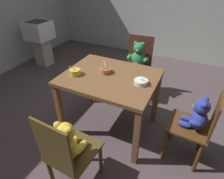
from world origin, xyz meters
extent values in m
cube|color=#504143|center=(0.00, 0.00, -0.02)|extent=(5.20, 5.20, 0.04)
cube|color=brown|center=(0.00, 0.00, 0.74)|extent=(1.02, 0.81, 0.04)
cube|color=brown|center=(-0.47, -0.37, 0.36)|extent=(0.06, 0.06, 0.72)
cube|color=brown|center=(0.47, -0.37, 0.36)|extent=(0.06, 0.06, 0.72)
cube|color=brown|center=(-0.47, 0.37, 0.36)|extent=(0.06, 0.06, 0.72)
cube|color=brown|center=(0.47, 0.37, 0.36)|extent=(0.06, 0.06, 0.72)
cube|color=#4F2F15|center=(0.90, -0.04, 0.43)|extent=(0.41, 0.39, 0.02)
cube|color=#4F2F15|center=(1.08, -0.05, 0.63)|extent=(0.04, 0.34, 0.39)
cylinder|color=#4F2F15|center=(0.74, 0.12, 0.21)|extent=(0.04, 0.04, 0.42)
cylinder|color=#4F2F15|center=(0.72, -0.19, 0.21)|extent=(0.04, 0.04, 0.42)
cylinder|color=#4F2F15|center=(1.07, 0.10, 0.21)|extent=(0.04, 0.04, 0.42)
cylinder|color=#4F2F15|center=(1.05, -0.21, 0.21)|extent=(0.04, 0.04, 0.42)
ellipsoid|color=#2E378F|center=(0.96, -0.05, 0.54)|extent=(0.16, 0.19, 0.20)
ellipsoid|color=#C7C18C|center=(0.92, -0.04, 0.53)|extent=(0.06, 0.10, 0.12)
sphere|color=#2E378F|center=(0.95, -0.05, 0.70)|extent=(0.14, 0.14, 0.14)
ellipsoid|color=#C7C18C|center=(0.90, -0.04, 0.69)|extent=(0.05, 0.06, 0.04)
sphere|color=#2E378F|center=(0.97, 0.00, 0.75)|extent=(0.05, 0.05, 0.05)
sphere|color=#2E378F|center=(0.96, -0.10, 0.75)|extent=(0.05, 0.05, 0.05)
ellipsoid|color=#2E378F|center=(0.95, 0.05, 0.57)|extent=(0.12, 0.06, 0.06)
ellipsoid|color=#2E378F|center=(0.94, -0.14, 0.57)|extent=(0.12, 0.06, 0.06)
ellipsoid|color=#2E378F|center=(0.86, 0.01, 0.47)|extent=(0.14, 0.07, 0.06)
ellipsoid|color=#2E378F|center=(0.86, -0.09, 0.47)|extent=(0.14, 0.07, 0.06)
cube|color=#572A1F|center=(0.04, 0.79, 0.43)|extent=(0.42, 0.39, 0.02)
cube|color=#572A1F|center=(0.03, 0.97, 0.68)|extent=(0.37, 0.04, 0.49)
cylinder|color=#572A1F|center=(-0.12, 0.63, 0.21)|extent=(0.04, 0.04, 0.42)
cylinder|color=#572A1F|center=(0.22, 0.65, 0.21)|extent=(0.04, 0.04, 0.42)
cylinder|color=#572A1F|center=(-0.14, 0.94, 0.21)|extent=(0.04, 0.04, 0.42)
cylinder|color=#572A1F|center=(0.20, 0.96, 0.21)|extent=(0.04, 0.04, 0.42)
cube|color=tan|center=(0.04, 0.79, 0.46)|extent=(0.38, 0.36, 0.04)
ellipsoid|color=#337C47|center=(0.03, 0.86, 0.60)|extent=(0.23, 0.20, 0.25)
ellipsoid|color=#CABC90|center=(0.04, 0.80, 0.59)|extent=(0.12, 0.07, 0.15)
sphere|color=#337C47|center=(0.03, 0.85, 0.78)|extent=(0.15, 0.15, 0.15)
ellipsoid|color=#CABC90|center=(0.04, 0.79, 0.77)|extent=(0.06, 0.06, 0.05)
sphere|color=#337C47|center=(-0.02, 0.86, 0.84)|extent=(0.06, 0.06, 0.06)
sphere|color=#337C47|center=(0.09, 0.86, 0.84)|extent=(0.06, 0.06, 0.06)
ellipsoid|color=#337C47|center=(-0.09, 0.82, 0.63)|extent=(0.08, 0.15, 0.07)
ellipsoid|color=#337C47|center=(0.16, 0.84, 0.63)|extent=(0.08, 0.15, 0.07)
ellipsoid|color=#337C47|center=(-0.02, 0.73, 0.51)|extent=(0.09, 0.17, 0.08)
ellipsoid|color=#337C47|center=(0.10, 0.73, 0.51)|extent=(0.09, 0.17, 0.08)
cube|color=#503C1A|center=(0.05, -0.79, 0.43)|extent=(0.39, 0.42, 0.02)
cube|color=#503C1A|center=(0.04, -0.99, 0.67)|extent=(0.34, 0.04, 0.46)
cylinder|color=#503C1A|center=(0.21, -0.63, 0.21)|extent=(0.04, 0.04, 0.42)
cylinder|color=#503C1A|center=(-0.10, -0.61, 0.21)|extent=(0.04, 0.04, 0.42)
cylinder|color=#503C1A|center=(-0.11, -0.96, 0.21)|extent=(0.04, 0.04, 0.42)
ellipsoid|color=yellow|center=(0.04, -0.87, 0.55)|extent=(0.20, 0.17, 0.22)
ellipsoid|color=beige|center=(0.05, -0.81, 0.54)|extent=(0.11, 0.06, 0.13)
sphere|color=yellow|center=(0.04, -0.86, 0.72)|extent=(0.15, 0.15, 0.15)
ellipsoid|color=beige|center=(0.05, -0.80, 0.71)|extent=(0.06, 0.06, 0.05)
sphere|color=yellow|center=(0.10, -0.87, 0.78)|extent=(0.06, 0.06, 0.06)
sphere|color=yellow|center=(-0.01, -0.86, 0.78)|extent=(0.06, 0.06, 0.06)
ellipsoid|color=yellow|center=(0.15, -0.85, 0.58)|extent=(0.07, 0.13, 0.06)
ellipsoid|color=yellow|center=(-0.06, -0.83, 0.58)|extent=(0.07, 0.13, 0.06)
ellipsoid|color=yellow|center=(0.10, -0.75, 0.47)|extent=(0.08, 0.15, 0.07)
ellipsoid|color=yellow|center=(0.00, -0.75, 0.47)|extent=(0.08, 0.15, 0.07)
cylinder|color=#B46D47|center=(-0.07, 0.04, 0.78)|extent=(0.13, 0.13, 0.05)
cylinder|color=#B46D47|center=(-0.07, 0.04, 0.76)|extent=(0.07, 0.07, 0.01)
cylinder|color=beige|center=(-0.07, 0.04, 0.81)|extent=(0.11, 0.11, 0.01)
cylinder|color=#BCBCC1|center=(-0.09, 0.06, 0.84)|extent=(0.07, 0.07, 0.07)
ellipsoid|color=#BCBCC1|center=(-0.07, 0.03, 0.80)|extent=(0.04, 0.04, 0.01)
cylinder|color=silver|center=(0.36, -0.01, 0.78)|extent=(0.14, 0.14, 0.05)
cylinder|color=silver|center=(0.36, -0.01, 0.76)|extent=(0.08, 0.08, 0.01)
cylinder|color=beige|center=(0.36, -0.01, 0.80)|extent=(0.12, 0.12, 0.01)
cylinder|color=#BCBCC1|center=(0.38, -0.03, 0.84)|extent=(0.07, 0.08, 0.07)
ellipsoid|color=#BCBCC1|center=(0.35, 0.00, 0.80)|extent=(0.04, 0.04, 0.01)
cylinder|color=gold|center=(-0.35, -0.15, 0.79)|extent=(0.12, 0.12, 0.06)
cylinder|color=gold|center=(-0.35, -0.15, 0.76)|extent=(0.07, 0.07, 0.01)
cylinder|color=#D0B98E|center=(-0.35, -0.15, 0.82)|extent=(0.10, 0.10, 0.01)
cylinder|color=#BCBCC1|center=(-0.37, -0.17, 0.85)|extent=(0.06, 0.07, 0.06)
ellipsoid|color=#BCBCC1|center=(-0.35, -0.14, 0.81)|extent=(0.04, 0.04, 0.01)
cube|color=#B7B2A8|center=(-2.05, 1.04, 0.27)|extent=(0.27, 0.25, 0.54)
cube|color=white|center=(-2.05, 1.04, 0.71)|extent=(0.45, 0.42, 0.33)
cube|color=#38383D|center=(-2.05, 1.04, 0.84)|extent=(0.36, 0.33, 0.08)
camera|label=1|loc=(0.79, -1.59, 1.77)|focal=30.01mm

